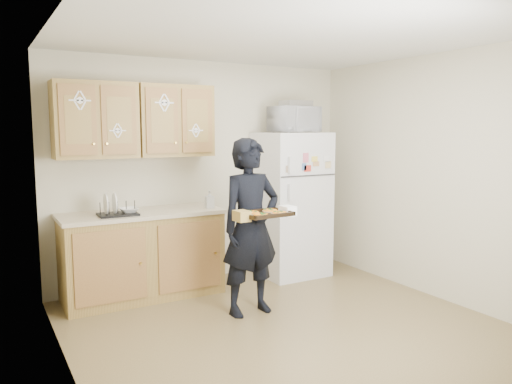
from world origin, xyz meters
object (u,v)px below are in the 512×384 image
Objects in this scene: person at (251,227)px; microwave at (294,120)px; refrigerator at (291,204)px; baking_tray at (265,214)px; dish_rack at (118,208)px.

person is 1.69m from microwave.
person is at bearing -139.40° from refrigerator.
dish_rack is (-1.00, 1.15, -0.02)m from baking_tray.
refrigerator reaches higher than baking_tray.
microwave reaches higher than baking_tray.
microwave is at bearing 43.51° from baking_tray.
refrigerator is 1.02× the size of person.
dish_rack is (-1.02, 0.85, 0.14)m from person.
person is at bearing -149.51° from microwave.
refrigerator reaches higher than dish_rack.
refrigerator is 1.00m from microwave.
dish_rack is at bearing 171.57° from microwave.
person is 3.88× the size of baking_tray.
microwave is at bearing -87.06° from refrigerator.
baking_tray is at bearing -48.87° from dish_rack.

